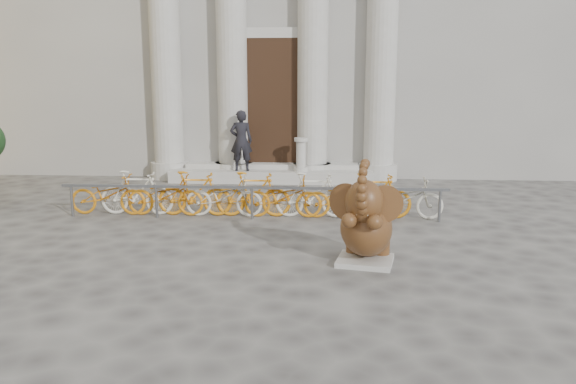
{
  "coord_description": "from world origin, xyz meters",
  "views": [
    {
      "loc": [
        1.57,
        -7.13,
        2.94
      ],
      "look_at": [
        0.97,
        2.17,
        1.1
      ],
      "focal_mm": 35.0,
      "sensor_mm": 36.0,
      "label": 1
    }
  ],
  "objects": [
    {
      "name": "ground",
      "position": [
        0.0,
        0.0,
        0.0
      ],
      "size": [
        80.0,
        80.0,
        0.0
      ],
      "primitive_type": "plane",
      "color": "#474442",
      "rests_on": "ground"
    },
    {
      "name": "entrance_steps",
      "position": [
        0.0,
        9.4,
        0.18
      ],
      "size": [
        6.0,
        1.2,
        0.36
      ],
      "primitive_type": "cube",
      "color": "#A8A59E",
      "rests_on": "ground"
    },
    {
      "name": "elephant_statue",
      "position": [
        2.26,
        1.74,
        0.64
      ],
      "size": [
        1.16,
        1.38,
        1.76
      ],
      "rotation": [
        0.0,
        0.0,
        -0.2
      ],
      "color": "#A8A59E",
      "rests_on": "ground"
    },
    {
      "name": "bike_rack",
      "position": [
        0.02,
        4.89,
        0.5
      ],
      "size": [
        8.41,
        0.53,
        1.0
      ],
      "color": "slate",
      "rests_on": "ground"
    },
    {
      "name": "pedestrian",
      "position": [
        -0.85,
        9.05,
        1.25
      ],
      "size": [
        0.68,
        0.49,
        1.77
      ],
      "primitive_type": "imported",
      "rotation": [
        0.0,
        0.0,
        3.24
      ],
      "color": "black",
      "rests_on": "entrance_steps"
    },
    {
      "name": "balustrade_post",
      "position": [
        0.89,
        9.1,
        0.81
      ],
      "size": [
        0.4,
        0.4,
        0.97
      ],
      "color": "#A8A59E",
      "rests_on": "entrance_steps"
    }
  ]
}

